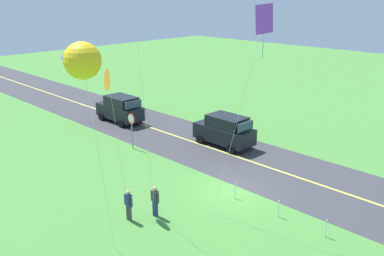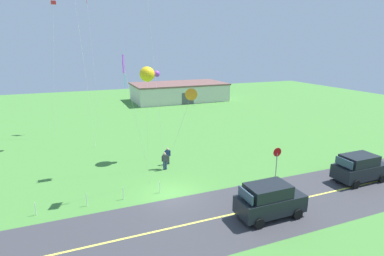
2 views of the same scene
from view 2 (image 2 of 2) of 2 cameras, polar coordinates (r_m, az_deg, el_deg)
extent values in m
cube|color=#478438|center=(23.10, -3.70, -12.50)|extent=(120.00, 120.00, 0.10)
cube|color=#38383D|center=(19.81, 0.12, -17.36)|extent=(120.00, 7.00, 0.00)
cube|color=#E5E04C|center=(19.81, 0.12, -17.35)|extent=(120.00, 0.16, 0.00)
cube|color=black|center=(20.70, 14.39, -13.51)|extent=(4.40, 1.90, 1.10)
cube|color=black|center=(20.13, 13.98, -11.29)|extent=(2.73, 1.75, 0.80)
cube|color=#334756|center=(20.74, 16.46, -10.66)|extent=(0.10, 1.62, 0.64)
cube|color=#334756|center=(19.30, 9.98, -12.26)|extent=(0.10, 1.62, 0.60)
cylinder|color=black|center=(22.40, 15.87, -12.90)|extent=(0.68, 0.22, 0.68)
cylinder|color=black|center=(21.14, 19.10, -14.96)|extent=(0.68, 0.22, 0.68)
cylinder|color=black|center=(20.92, 9.44, -14.61)|extent=(0.68, 0.22, 0.68)
cylinder|color=black|center=(19.56, 12.44, -17.04)|extent=(0.68, 0.22, 0.68)
cube|color=black|center=(28.40, 28.84, -6.97)|extent=(4.40, 1.90, 1.10)
cube|color=black|center=(27.90, 28.76, -5.25)|extent=(2.73, 1.75, 0.80)
cube|color=#334756|center=(28.72, 30.15, -4.89)|extent=(0.10, 1.62, 0.64)
cube|color=#334756|center=(26.70, 26.52, -5.82)|extent=(0.10, 1.62, 0.60)
cylinder|color=black|center=(30.20, 29.07, -6.87)|extent=(0.68, 0.22, 0.68)
cylinder|color=black|center=(29.16, 31.95, -8.02)|extent=(0.68, 0.22, 0.68)
cylinder|color=black|center=(28.12, 25.33, -7.95)|extent=(0.68, 0.22, 0.68)
cylinder|color=black|center=(27.00, 28.28, -9.26)|extent=(0.68, 0.22, 0.68)
cylinder|color=gray|center=(26.57, 15.47, -6.66)|extent=(0.08, 0.08, 2.10)
cylinder|color=red|center=(26.18, 15.64, -4.37)|extent=(0.76, 0.04, 0.76)
cylinder|color=white|center=(26.20, 15.61, -4.35)|extent=(0.62, 0.01, 0.62)
cylinder|color=#3F3F47|center=(28.54, -4.74, -5.99)|extent=(0.16, 0.16, 0.82)
cylinder|color=#3F3F47|center=(28.59, -4.39, -5.95)|extent=(0.16, 0.16, 0.82)
cube|color=navy|center=(28.33, -4.59, -4.66)|extent=(0.36, 0.22, 0.56)
cylinder|color=navy|center=(28.28, -5.05, -4.82)|extent=(0.10, 0.10, 0.52)
cylinder|color=navy|center=(28.41, -4.13, -4.70)|extent=(0.10, 0.10, 0.52)
sphere|color=#D8AD84|center=(28.20, -4.61, -3.92)|extent=(0.22, 0.22, 0.22)
cylinder|color=navy|center=(27.36, -5.26, -6.95)|extent=(0.16, 0.16, 0.82)
cylinder|color=navy|center=(27.41, -4.90, -6.90)|extent=(0.16, 0.16, 0.82)
cube|color=#3F3F47|center=(27.14, -5.11, -5.58)|extent=(0.36, 0.22, 0.56)
cylinder|color=#3F3F47|center=(27.09, -5.60, -5.74)|extent=(0.10, 0.10, 0.52)
cylinder|color=#3F3F47|center=(27.22, -4.62, -5.61)|extent=(0.10, 0.10, 0.52)
sphere|color=#D8AD84|center=(27.00, -5.13, -4.80)|extent=(0.22, 0.22, 0.22)
cylinder|color=silver|center=(27.66, -2.41, -0.45)|extent=(2.09, 0.74, 6.50)
cone|color=orange|center=(27.01, -0.14, 6.24)|extent=(1.13, 0.63, 1.11)
cylinder|color=silver|center=(26.34, -6.86, 9.69)|extent=(0.75, 1.93, 16.44)
cylinder|color=silver|center=(29.20, -8.36, 1.89)|extent=(0.45, 0.57, 8.13)
sphere|color=yellow|center=(28.89, -8.38, 9.92)|extent=(1.40, 1.40, 1.40)
sphere|color=purple|center=(29.11, -6.63, 10.02)|extent=(0.60, 0.60, 0.60)
cylinder|color=silver|center=(41.14, -17.93, 11.55)|extent=(0.25, 2.01, 17.30)
cylinder|color=silver|center=(22.95, -10.04, -0.08)|extent=(1.79, 1.02, 9.46)
cube|color=purple|center=(21.56, -12.67, 11.59)|extent=(0.31, 0.97, 1.27)
cylinder|color=#4CD8D8|center=(21.63, -12.54, 9.21)|extent=(0.04, 0.04, 1.40)
cylinder|color=silver|center=(39.72, -24.39, 9.74)|extent=(1.47, 2.76, 15.76)
cube|color=red|center=(41.28, -24.46, 20.55)|extent=(0.56, 0.56, 0.36)
cylinder|color=silver|center=(34.70, -19.36, 10.00)|extent=(0.71, 2.88, 16.18)
cube|color=beige|center=(62.34, -2.47, 6.66)|extent=(18.00, 10.00, 3.20)
cube|color=brown|center=(62.11, -2.49, 8.26)|extent=(18.36, 10.20, 0.30)
cube|color=#4C4C51|center=(57.83, -0.81, 5.52)|extent=(2.40, 0.12, 2.20)
cylinder|color=silver|center=(22.79, -27.19, -13.27)|extent=(0.05, 0.05, 0.90)
cylinder|color=silver|center=(22.62, -19.11, -12.58)|extent=(0.05, 0.05, 0.90)
cylinder|color=silver|center=(22.79, -12.74, -11.86)|extent=(0.05, 0.05, 0.90)
cylinder|color=silver|center=(23.29, -6.03, -10.95)|extent=(0.05, 0.05, 0.90)
camera|label=1|loc=(36.57, -33.30, 12.52)|focal=38.61mm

